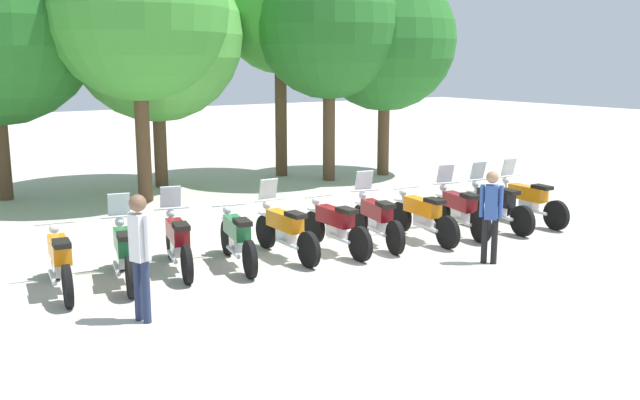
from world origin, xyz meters
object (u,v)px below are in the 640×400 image
(motorcycle_0, at_px, (60,260))
(motorcycle_8, at_px, (459,209))
(person_0, at_px, (491,210))
(tree_4, at_px, (280,16))
(motorcycle_9, at_px, (496,204))
(motorcycle_1, at_px, (124,251))
(motorcycle_2, at_px, (178,241))
(motorcycle_5, at_px, (335,225))
(tree_5, at_px, (329,26))
(motorcycle_3, at_px, (237,237))
(motorcycle_7, at_px, (422,215))
(tree_6, at_px, (385,40))
(person_1, at_px, (140,247))
(motorcycle_10, at_px, (527,200))
(motorcycle_4, at_px, (285,229))
(tree_2, at_px, (137,9))
(motorcycle_6, at_px, (376,218))
(tree_3, at_px, (155,35))

(motorcycle_0, xyz_separation_m, motorcycle_8, (7.84, -0.66, 0.01))
(person_0, bearing_deg, tree_4, -141.84)
(motorcycle_0, relative_size, motorcycle_9, 1.00)
(motorcycle_0, relative_size, motorcycle_1, 1.01)
(motorcycle_2, relative_size, motorcycle_5, 0.99)
(tree_5, bearing_deg, motorcycle_3, -134.22)
(motorcycle_2, height_order, motorcycle_9, same)
(motorcycle_1, bearing_deg, motorcycle_7, -82.60)
(tree_5, bearing_deg, motorcycle_2, -139.67)
(motorcycle_8, height_order, tree_5, tree_5)
(motorcycle_5, xyz_separation_m, tree_5, (4.39, 6.70, 3.99))
(motorcycle_7, xyz_separation_m, tree_6, (4.42, 6.86, 3.62))
(motorcycle_8, bearing_deg, person_1, 113.21)
(motorcycle_8, relative_size, motorcycle_10, 0.98)
(motorcycle_4, height_order, person_1, person_1)
(motorcycle_8, distance_m, person_1, 7.36)
(motorcycle_0, height_order, motorcycle_7, same)
(motorcycle_0, bearing_deg, motorcycle_8, -87.43)
(motorcycle_8, bearing_deg, motorcycle_4, 96.55)
(motorcycle_9, bearing_deg, motorcycle_2, 88.71)
(motorcycle_8, height_order, tree_2, tree_2)
(tree_6, bearing_deg, tree_4, 149.59)
(motorcycle_6, xyz_separation_m, motorcycle_7, (0.97, -0.24, -0.01))
(tree_3, height_order, tree_6, tree_3)
(motorcycle_10, distance_m, tree_2, 10.26)
(motorcycle_4, xyz_separation_m, motorcycle_10, (5.88, -0.56, 0.00))
(motorcycle_0, xyz_separation_m, motorcycle_1, (0.99, -0.07, 0.01))
(motorcycle_1, distance_m, motorcycle_6, 4.91)
(motorcycle_10, bearing_deg, tree_5, 7.05)
(motorcycle_5, height_order, person_1, person_1)
(motorcycle_8, distance_m, tree_2, 9.13)
(motorcycle_4, height_order, person_0, person_0)
(motorcycle_1, relative_size, person_1, 1.21)
(motorcycle_3, height_order, motorcycle_6, motorcycle_6)
(motorcycle_4, bearing_deg, tree_6, -48.37)
(motorcycle_1, xyz_separation_m, tree_3, (3.71, 8.06, 3.69))
(motorcycle_1, xyz_separation_m, motorcycle_9, (7.83, -0.68, 0.00))
(motorcycle_0, relative_size, tree_4, 0.33)
(motorcycle_2, height_order, tree_5, tree_5)
(motorcycle_9, relative_size, tree_2, 0.31)
(person_0, xyz_separation_m, tree_2, (-3.12, 8.79, 3.78))
(motorcycle_9, relative_size, tree_5, 0.33)
(person_1, bearing_deg, motorcycle_5, -1.13)
(motorcycle_2, bearing_deg, motorcycle_5, -86.99)
(motorcycle_3, relative_size, tree_5, 0.33)
(motorcycle_1, bearing_deg, motorcycle_3, -81.45)
(person_0, bearing_deg, motorcycle_7, -136.02)
(motorcycle_8, xyz_separation_m, person_0, (-1.13, -1.91, 0.45))
(motorcycle_9, xyz_separation_m, motorcycle_10, (0.98, -0.02, 0.00))
(motorcycle_3, xyz_separation_m, motorcycle_5, (1.95, -0.19, 0.00))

